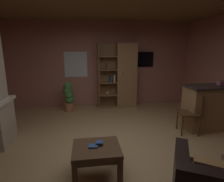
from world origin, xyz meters
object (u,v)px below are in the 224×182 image
at_px(potted_floor_plant, 68,96).
at_px(kitchen_bar_counter, 217,107).
at_px(wall_mounted_tv, 141,59).
at_px(dining_chair, 193,110).
at_px(coffee_table, 97,153).
at_px(table_book_0, 93,146).
at_px(bookshelf_cabinet, 124,76).
at_px(tissue_box, 220,83).
at_px(table_book_1, 99,142).

bearing_deg(potted_floor_plant, kitchen_bar_counter, -26.16).
bearing_deg(kitchen_bar_counter, wall_mounted_tv, 118.12).
xyz_separation_m(dining_chair, potted_floor_plant, (-2.86, 1.94, -0.06)).
distance_m(coffee_table, table_book_0, 0.11).
relative_size(kitchen_bar_counter, dining_chair, 1.70).
bearing_deg(bookshelf_cabinet, table_book_0, -109.01).
distance_m(tissue_box, table_book_1, 3.20).
relative_size(kitchen_bar_counter, coffee_table, 2.30).
height_order(table_book_0, wall_mounted_tv, wall_mounted_tv).
xyz_separation_m(bookshelf_cabinet, tissue_box, (1.83, -2.04, 0.08)).
distance_m(kitchen_bar_counter, coffee_table, 3.21).
distance_m(table_book_0, potted_floor_plant, 3.12).
height_order(kitchen_bar_counter, table_book_1, kitchen_bar_counter).
bearing_deg(tissue_box, kitchen_bar_counter, 177.52).
height_order(bookshelf_cabinet, table_book_0, bookshelf_cabinet).
height_order(bookshelf_cabinet, wall_mounted_tv, bookshelf_cabinet).
bearing_deg(wall_mounted_tv, tissue_box, -61.71).
bearing_deg(dining_chair, table_book_1, -153.44).
distance_m(kitchen_bar_counter, potted_floor_plant, 4.00).
relative_size(table_book_0, table_book_1, 1.29).
bearing_deg(tissue_box, potted_floor_plant, 153.90).
bearing_deg(kitchen_bar_counter, tissue_box, -2.48).
bearing_deg(table_book_1, dining_chair, 26.56).
height_order(tissue_box, table_book_1, tissue_box).
bearing_deg(bookshelf_cabinet, dining_chair, -63.83).
height_order(kitchen_bar_counter, table_book_0, kitchen_bar_counter).
xyz_separation_m(tissue_box, table_book_0, (-2.98, -1.30, -0.61)).
bearing_deg(potted_floor_plant, dining_chair, -34.22).
height_order(coffee_table, table_book_0, table_book_0).
xyz_separation_m(kitchen_bar_counter, coffee_table, (-2.93, -1.31, -0.14)).
relative_size(table_book_0, potted_floor_plant, 0.15).
xyz_separation_m(tissue_box, wall_mounted_tv, (-1.21, 2.25, 0.44)).
xyz_separation_m(tissue_box, potted_floor_plant, (-3.60, 1.76, -0.63)).
relative_size(coffee_table, dining_chair, 0.74).
distance_m(bookshelf_cabinet, tissue_box, 2.74).
distance_m(bookshelf_cabinet, dining_chair, 2.52).
bearing_deg(table_book_0, potted_floor_plant, 101.35).
xyz_separation_m(table_book_1, dining_chair, (2.15, 1.07, 0.02)).
bearing_deg(coffee_table, tissue_box, 24.01).
bearing_deg(wall_mounted_tv, bookshelf_cabinet, -161.26).
relative_size(table_book_1, wall_mounted_tv, 0.12).
height_order(bookshelf_cabinet, coffee_table, bookshelf_cabinet).
relative_size(coffee_table, table_book_0, 5.14).
bearing_deg(table_book_1, coffee_table, -131.87).
xyz_separation_m(kitchen_bar_counter, potted_floor_plant, (-3.59, 1.76, -0.06)).
distance_m(bookshelf_cabinet, coffee_table, 3.58).
bearing_deg(coffee_table, kitchen_bar_counter, 24.08).
xyz_separation_m(potted_floor_plant, wall_mounted_tv, (2.38, 0.49, 1.07)).
bearing_deg(tissue_box, wall_mounted_tv, 118.29).
distance_m(tissue_box, table_book_0, 3.31).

